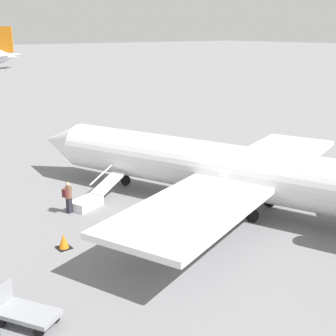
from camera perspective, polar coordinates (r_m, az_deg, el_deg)
ground_plane at (r=26.70m, az=6.93°, el=-4.64°), size 600.00×600.00×0.00m
airplane_main at (r=25.62m, az=9.02°, el=-0.41°), size 27.60×21.24×7.38m
boarding_stairs at (r=26.84m, az=-9.40°, el=-3.75°), size 2.33×4.12×1.79m
passenger at (r=25.76m, az=-12.07°, el=-3.31°), size 0.43×0.57×1.74m
luggage_cart at (r=17.16m, az=-17.14°, el=-16.40°), size 2.45×2.06×1.22m
traffic_cone_near_stairs at (r=22.03m, az=-12.61°, el=-8.76°), size 0.63×0.63×0.69m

